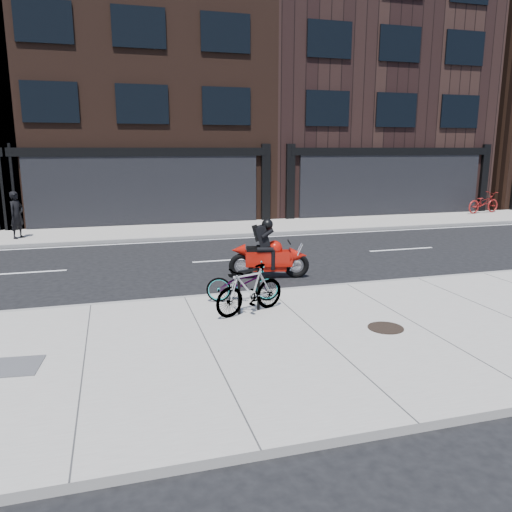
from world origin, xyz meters
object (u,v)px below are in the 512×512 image
object	(u,v)px
bicycle_front	(243,282)
bicycle_far	(483,203)
bicycle_rear	(250,289)
manhole_cover	(386,328)
motorcycle	(273,254)
bike_rack	(249,287)
pedestrian	(17,215)
utility_grate	(15,366)

from	to	relation	value
bicycle_front	bicycle_far	distance (m)	19.32
bicycle_rear	manhole_cover	distance (m)	2.73
bicycle_front	bicycle_rear	bearing A→B (deg)	-173.58
motorcycle	bicycle_far	world-z (taller)	motorcycle
bike_rack	pedestrian	distance (m)	12.17
motorcycle	utility_grate	world-z (taller)	motorcycle
bicycle_front	utility_grate	size ratio (longest dim) A/B	2.12
bicycle_front	motorcycle	size ratio (longest dim) A/B	0.75
bike_rack	pedestrian	world-z (taller)	pedestrian
pedestrian	manhole_cover	xyz separation A→B (m)	(8.17, -12.21, -0.86)
bike_rack	motorcycle	size ratio (longest dim) A/B	0.42
bike_rack	pedestrian	xyz separation A→B (m)	(-5.97, 10.60, 0.34)
motorcycle	manhole_cover	xyz separation A→B (m)	(0.74, -4.56, -0.51)
bicycle_front	manhole_cover	bearing A→B (deg)	-127.20
bicycle_front	bike_rack	bearing A→B (deg)	-174.52
bicycle_rear	pedestrian	bearing A→B (deg)	-171.77
bike_rack	manhole_cover	world-z (taller)	bike_rack
bicycle_front	motorcycle	bearing A→B (deg)	-21.19
bicycle_rear	bicycle_far	bearing A→B (deg)	106.37
bicycle_far	bicycle_rear	bearing A→B (deg)	117.94
bicycle_far	manhole_cover	xyz separation A→B (m)	(-13.57, -13.64, -0.53)
bicycle_front	bicycle_rear	world-z (taller)	bicycle_rear
pedestrian	manhole_cover	bearing A→B (deg)	-113.60
manhole_cover	bicycle_front	bearing A→B (deg)	131.78
bike_rack	bicycle_rear	world-z (taller)	bicycle_rear
bicycle_rear	manhole_cover	xyz separation A→B (m)	(2.19, -1.56, -0.48)
bicycle_far	pedestrian	bearing A→B (deg)	84.23
bike_rack	utility_grate	distance (m)	4.43
bicycle_front	bicycle_rear	xyz separation A→B (m)	(-0.07, -0.81, 0.07)
pedestrian	motorcycle	bearing A→B (deg)	-103.20
motorcycle	bike_rack	bearing A→B (deg)	-102.76
bike_rack	manhole_cover	size ratio (longest dim) A/B	1.36
bicycle_front	utility_grate	distance (m)	4.81
motorcycle	pedestrian	bearing A→B (deg)	147.63
bike_rack	utility_grate	bearing A→B (deg)	-159.56
bike_rack	bicycle_far	size ratio (longest dim) A/B	0.44
bike_rack	utility_grate	xyz separation A→B (m)	(-4.13, -1.54, -0.52)
utility_grate	bicycle_rear	bearing A→B (deg)	19.81
pedestrian	manhole_cover	distance (m)	14.71
bicycle_front	pedestrian	world-z (taller)	pedestrian
bicycle_rear	utility_grate	size ratio (longest dim) A/B	2.17
bicycle_rear	motorcycle	xyz separation A→B (m)	(1.45, 3.01, 0.03)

